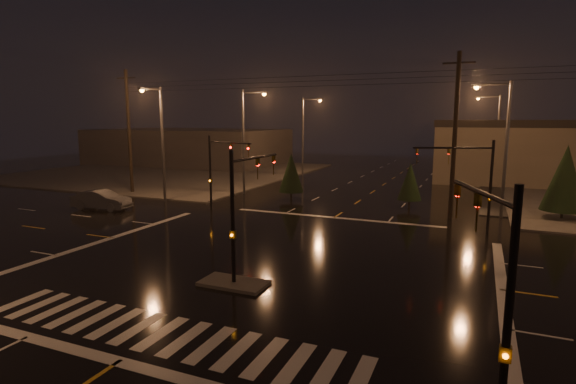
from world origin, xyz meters
TOP-DOWN VIEW (x-y plane):
  - ground at (0.00, 0.00)m, footprint 140.00×140.00m
  - sidewalk_nw at (-30.00, 30.00)m, footprint 36.00×36.00m
  - median_island at (0.00, -4.00)m, footprint 3.00×1.60m
  - crosswalk at (0.00, -9.00)m, footprint 15.00×2.60m
  - stop_bar_near at (0.00, -11.00)m, footprint 16.00×0.50m
  - stop_bar_far at (0.00, 11.00)m, footprint 16.00×0.50m
  - commercial_block at (-35.00, 42.00)m, footprint 30.00×18.00m
  - signal_mast_median at (0.00, -3.07)m, footprint 0.25×4.59m
  - signal_mast_ne at (9.50, 10.14)m, footprint 4.84×1.86m
  - signal_mast_nw at (-9.50, 10.14)m, footprint 4.84×1.86m
  - signal_mast_se at (10.23, -9.75)m, footprint 1.55×3.87m
  - streetlight_1 at (-11.18, 18.00)m, footprint 2.77×0.32m
  - streetlight_2 at (-11.18, 34.00)m, footprint 2.77×0.32m
  - streetlight_3 at (11.18, 16.00)m, footprint 2.77×0.32m
  - streetlight_4 at (11.18, 36.00)m, footprint 2.77×0.32m
  - streetlight_5 at (-16.00, 11.18)m, footprint 0.32×2.77m
  - utility_pole_0 at (-22.00, 14.00)m, footprint 2.20×0.32m
  - utility_pole_1 at (8.00, 14.00)m, footprint 2.20×0.32m
  - conifer_0 at (15.54, 16.85)m, footprint 3.06×3.06m
  - conifer_3 at (-6.01, 16.97)m, footprint 2.27×2.27m
  - conifer_4 at (4.61, 16.94)m, footprint 1.96×1.96m
  - car_crossing at (-18.41, 6.51)m, footprint 5.04×2.37m

SIDE VIEW (x-z plane):
  - ground at x=0.00m, z-range 0.00..0.00m
  - crosswalk at x=0.00m, z-range 0.00..0.01m
  - stop_bar_near at x=0.00m, z-range 0.00..0.01m
  - stop_bar_far at x=0.00m, z-range 0.00..0.01m
  - sidewalk_nw at x=-30.00m, z-range 0.00..0.12m
  - median_island at x=0.00m, z-range 0.00..0.15m
  - car_crossing at x=-18.41m, z-range 0.00..1.60m
  - conifer_4 at x=4.61m, z-range 0.35..4.11m
  - conifer_3 at x=-6.01m, z-range 0.35..4.59m
  - commercial_block at x=-35.00m, z-range 0.00..5.60m
  - conifer_0 at x=15.54m, z-range 0.35..5.82m
  - signal_mast_se at x=10.23m, z-range 0.71..6.71m
  - signal_mast_median at x=0.00m, z-range 0.75..6.75m
  - signal_mast_ne at x=9.50m, z-range 0.79..6.79m
  - signal_mast_nw at x=-9.50m, z-range 0.79..6.79m
  - streetlight_1 at x=-11.18m, z-range 0.80..10.80m
  - streetlight_2 at x=-11.18m, z-range 0.80..10.80m
  - streetlight_3 at x=11.18m, z-range 0.80..10.80m
  - streetlight_4 at x=11.18m, z-range 0.80..10.80m
  - streetlight_5 at x=-16.00m, z-range 0.80..10.80m
  - utility_pole_0 at x=-22.00m, z-range 0.13..12.13m
  - utility_pole_1 at x=8.00m, z-range 0.13..12.13m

